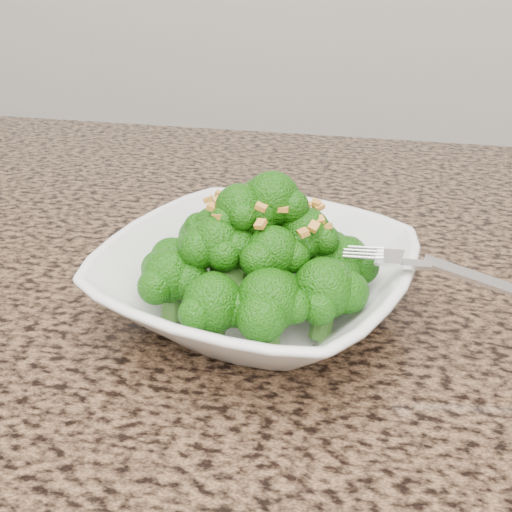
# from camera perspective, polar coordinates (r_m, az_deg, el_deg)

# --- Properties ---
(granite_counter) EXTENTS (1.64, 1.04, 0.03)m
(granite_counter) POSITION_cam_1_polar(r_m,az_deg,el_deg) (0.51, -18.06, -7.89)
(granite_counter) COLOR brown
(granite_counter) RESTS_ON cabinet
(bowl) EXTENTS (0.28, 0.28, 0.06)m
(bowl) POSITION_cam_1_polar(r_m,az_deg,el_deg) (0.48, -0.00, -2.35)
(bowl) COLOR white
(bowl) RESTS_ON granite_counter
(broccoli_pile) EXTENTS (0.20, 0.20, 0.08)m
(broccoli_pile) POSITION_cam_1_polar(r_m,az_deg,el_deg) (0.45, 0.00, 4.79)
(broccoli_pile) COLOR #1C660B
(broccoli_pile) RESTS_ON bowl
(garlic_topping) EXTENTS (0.12, 0.12, 0.01)m
(garlic_topping) POSITION_cam_1_polar(r_m,az_deg,el_deg) (0.44, 0.00, 9.68)
(garlic_topping) COLOR gold
(garlic_topping) RESTS_ON broccoli_pile
(fork) EXTENTS (0.18, 0.05, 0.01)m
(fork) POSITION_cam_1_polar(r_m,az_deg,el_deg) (0.45, 14.54, -0.80)
(fork) COLOR silver
(fork) RESTS_ON bowl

